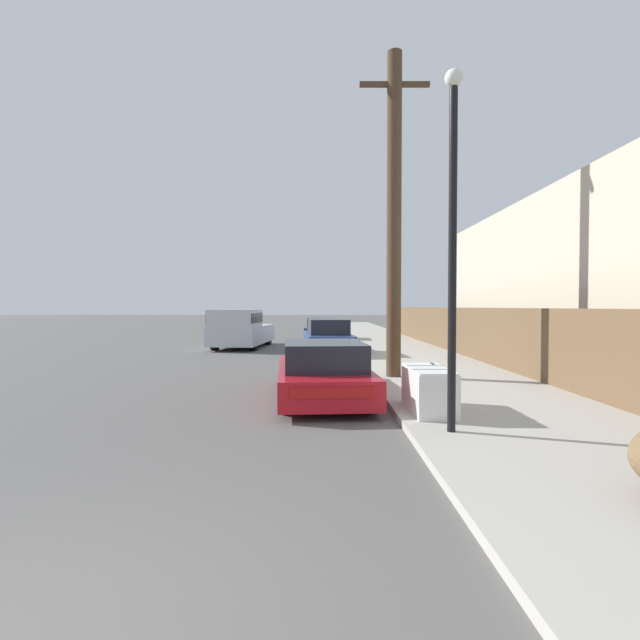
{
  "coord_description": "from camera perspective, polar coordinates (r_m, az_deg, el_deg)",
  "views": [
    {
      "loc": [
        1.9,
        -2.55,
        1.94
      ],
      "look_at": [
        1.95,
        10.09,
        1.59
      ],
      "focal_mm": 28.0,
      "sensor_mm": 36.0,
      "label": 1
    }
  ],
  "objects": [
    {
      "name": "car_parked_far",
      "position": [
        28.42,
        0.03,
        -1.11
      ],
      "size": [
        1.98,
        4.5,
        1.31
      ],
      "rotation": [
        0.0,
        0.0,
        -0.04
      ],
      "color": "#2D478C",
      "rests_on": "ground"
    },
    {
      "name": "pickup_truck",
      "position": [
        23.36,
        -9.31,
        -1.0
      ],
      "size": [
        2.49,
        5.59,
        1.8
      ],
      "rotation": [
        0.0,
        0.0,
        3.06
      ],
      "color": "silver",
      "rests_on": "ground"
    },
    {
      "name": "street_lamp",
      "position": [
        7.54,
        14.69,
        10.45
      ],
      "size": [
        0.26,
        0.26,
        5.21
      ],
      "color": "black",
      "rests_on": "sidewalk_curb"
    },
    {
      "name": "building_right_house",
      "position": [
        17.95,
        30.17,
        3.38
      ],
      "size": [
        6.0,
        13.55,
        5.15
      ],
      "primitive_type": "cube",
      "color": "beige",
      "rests_on": "ground"
    },
    {
      "name": "car_parked_mid",
      "position": [
        19.71,
        0.63,
        -2.12
      ],
      "size": [
        2.03,
        4.81,
        1.45
      ],
      "rotation": [
        0.0,
        0.0,
        0.07
      ],
      "color": "#2D478C",
      "rests_on": "ground"
    },
    {
      "name": "discarded_fridge",
      "position": [
        8.96,
        12.05,
        -7.74
      ],
      "size": [
        0.68,
        1.69,
        0.78
      ],
      "rotation": [
        0.0,
        0.0,
        0.0
      ],
      "color": "white",
      "rests_on": "sidewalk_curb"
    },
    {
      "name": "wooden_fence",
      "position": [
        19.84,
        15.41,
        -1.19
      ],
      "size": [
        0.08,
        35.16,
        1.78
      ],
      "primitive_type": "cube",
      "color": "brown",
      "rests_on": "sidewalk_curb"
    },
    {
      "name": "parked_sports_car_red",
      "position": [
        10.44,
        0.08,
        -6.02
      ],
      "size": [
        2.13,
        4.66,
        1.22
      ],
      "rotation": [
        0.0,
        0.0,
        0.07
      ],
      "color": "red",
      "rests_on": "ground"
    },
    {
      "name": "utility_pole",
      "position": [
        13.3,
        8.22,
        12.06
      ],
      "size": [
        1.8,
        0.38,
        8.35
      ],
      "color": "#4C3826",
      "rests_on": "sidewalk_curb"
    },
    {
      "name": "sidewalk_curb",
      "position": [
        26.34,
        7.19,
        -2.54
      ],
      "size": [
        4.2,
        63.0,
        0.12
      ],
      "primitive_type": "cube",
      "color": "#ADA89E",
      "rests_on": "ground"
    }
  ]
}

